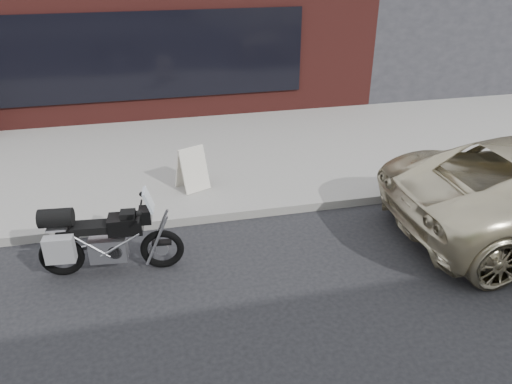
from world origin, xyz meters
name	(u,v)px	position (x,y,z in m)	size (l,w,h in m)	color
near_sidewalk	(191,150)	(0.00, 7.00, 0.07)	(44.00, 6.00, 0.15)	gray
storefront	(97,6)	(-2.00, 13.98, 2.25)	(14.00, 10.07, 4.50)	#551F1B
motorcycle	(100,240)	(-1.63, 3.00, 0.53)	(1.95, 0.63, 1.24)	black
sandwich_sign	(192,168)	(-0.17, 5.07, 0.54)	(0.62, 0.60, 0.77)	silver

